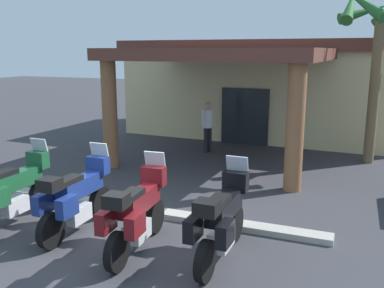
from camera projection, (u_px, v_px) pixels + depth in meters
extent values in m
plane|color=#38383D|center=(122.00, 237.00, 8.00)|extent=(80.00, 80.00, 0.00)
cube|color=beige|center=(264.00, 92.00, 18.11)|extent=(10.78, 5.83, 3.41)
cube|color=#1E2328|center=(245.00, 116.00, 15.79)|extent=(1.80, 0.17, 2.10)
cube|color=brown|center=(222.00, 54.00, 13.05)|extent=(6.46, 5.41, 0.35)
cylinder|color=brown|center=(110.00, 115.00, 12.58)|extent=(0.45, 0.45, 3.17)
cylinder|color=brown|center=(295.00, 128.00, 10.39)|extent=(0.45, 0.45, 3.17)
cube|color=brown|center=(266.00, 46.00, 17.70)|extent=(11.20, 6.25, 0.44)
cylinder|color=black|center=(41.00, 195.00, 9.34)|extent=(0.15, 0.66, 0.66)
cube|color=silver|center=(14.00, 206.00, 8.61)|extent=(0.32, 0.56, 0.32)
cube|color=#19512D|center=(17.00, 180.00, 8.64)|extent=(0.31, 1.15, 0.34)
cube|color=black|center=(2.00, 174.00, 8.27)|extent=(0.28, 0.60, 0.10)
cube|color=#19512D|center=(38.00, 160.00, 9.15)|extent=(0.44, 0.24, 0.36)
cube|color=#B2BCC6|center=(39.00, 146.00, 9.16)|extent=(0.40, 0.12, 0.36)
cylinder|color=black|center=(100.00, 202.00, 8.92)|extent=(0.15, 0.66, 0.66)
cylinder|color=black|center=(51.00, 231.00, 7.51)|extent=(0.15, 0.66, 0.66)
cube|color=silver|center=(77.00, 214.00, 8.18)|extent=(0.32, 0.56, 0.32)
cube|color=navy|center=(80.00, 186.00, 8.21)|extent=(0.31, 1.15, 0.34)
cube|color=black|center=(68.00, 180.00, 7.84)|extent=(0.28, 0.60, 0.10)
cube|color=navy|center=(98.00, 165.00, 8.72)|extent=(0.44, 0.24, 0.36)
cube|color=#B2BCC6|center=(99.00, 151.00, 8.74)|extent=(0.40, 0.12, 0.36)
cube|color=navy|center=(43.00, 203.00, 7.65)|extent=(0.18, 0.44, 0.36)
cube|color=navy|center=(67.00, 207.00, 7.46)|extent=(0.18, 0.44, 0.36)
cube|color=black|center=(50.00, 185.00, 7.37)|extent=(0.36, 0.32, 0.22)
cylinder|color=black|center=(155.00, 216.00, 8.16)|extent=(0.19, 0.67, 0.66)
cylinder|color=black|center=(117.00, 252.00, 6.72)|extent=(0.19, 0.67, 0.66)
cube|color=silver|center=(137.00, 231.00, 7.41)|extent=(0.36, 0.58, 0.32)
cube|color=maroon|center=(140.00, 200.00, 7.44)|extent=(0.38, 1.17, 0.34)
cube|color=black|center=(131.00, 195.00, 7.06)|extent=(0.32, 0.62, 0.10)
cube|color=maroon|center=(154.00, 176.00, 7.96)|extent=(0.46, 0.27, 0.36)
cube|color=#B2BCC6|center=(155.00, 160.00, 7.98)|extent=(0.41, 0.15, 0.36)
cube|color=maroon|center=(106.00, 221.00, 6.84)|extent=(0.21, 0.45, 0.36)
cube|color=maroon|center=(135.00, 225.00, 6.69)|extent=(0.21, 0.45, 0.36)
cube|color=black|center=(116.00, 201.00, 6.58)|extent=(0.38, 0.34, 0.22)
cylinder|color=black|center=(235.00, 223.00, 7.82)|extent=(0.15, 0.66, 0.66)
cylinder|color=black|center=(205.00, 261.00, 6.42)|extent=(0.15, 0.66, 0.66)
cube|color=silver|center=(221.00, 239.00, 7.09)|extent=(0.33, 0.56, 0.32)
cube|color=black|center=(224.00, 207.00, 7.11)|extent=(0.31, 1.15, 0.34)
cube|color=black|center=(218.00, 201.00, 6.75)|extent=(0.29, 0.60, 0.10)
cube|color=black|center=(236.00, 181.00, 7.62)|extent=(0.44, 0.25, 0.36)
cube|color=#B2BCC6|center=(237.00, 165.00, 7.63)|extent=(0.40, 0.12, 0.36)
cube|color=black|center=(193.00, 228.00, 6.56)|extent=(0.19, 0.44, 0.36)
cube|color=black|center=(225.00, 234.00, 6.36)|extent=(0.19, 0.44, 0.36)
cube|color=black|center=(207.00, 208.00, 6.28)|extent=(0.36, 0.32, 0.22)
cylinder|color=black|center=(206.00, 140.00, 14.58)|extent=(0.14, 0.14, 0.87)
cylinder|color=black|center=(210.00, 140.00, 14.69)|extent=(0.14, 0.14, 0.87)
cylinder|color=white|center=(208.00, 119.00, 14.48)|extent=(0.32, 0.32, 0.62)
cylinder|color=white|center=(203.00, 118.00, 14.34)|extent=(0.09, 0.09, 0.59)
cylinder|color=white|center=(213.00, 117.00, 14.61)|extent=(0.09, 0.09, 0.59)
sphere|color=tan|center=(208.00, 105.00, 14.38)|extent=(0.24, 0.24, 0.24)
cylinder|color=brown|center=(374.00, 91.00, 12.91)|extent=(0.32, 0.32, 4.51)
cone|color=#236028|center=(366.00, 12.00, 13.24)|extent=(1.72, 1.21, 0.82)
cone|color=#236028|center=(351.00, 4.00, 12.74)|extent=(0.50, 1.66, 1.31)
cone|color=#236028|center=(362.00, 2.00, 11.94)|extent=(1.54, 1.32, 1.23)
cube|color=#ADA89E|center=(144.00, 210.00, 9.19)|extent=(7.88, 0.36, 0.12)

